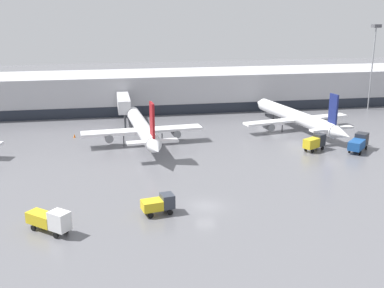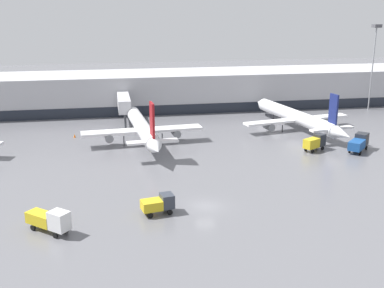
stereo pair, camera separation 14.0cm
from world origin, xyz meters
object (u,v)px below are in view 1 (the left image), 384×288
(service_truck_0, at_px, (315,142))
(traffic_cone_0, at_px, (74,136))
(parked_jet_0, at_px, (142,128))
(service_truck_1, at_px, (50,220))
(service_truck_3, at_px, (159,203))
(parked_jet_1, at_px, (297,117))
(service_truck_2, at_px, (359,142))
(apron_light_mast_1, at_px, (374,44))

(service_truck_0, height_order, traffic_cone_0, service_truck_0)
(parked_jet_0, relative_size, service_truck_1, 5.77)
(service_truck_3, bearing_deg, parked_jet_1, 37.24)
(service_truck_2, xyz_separation_m, traffic_cone_0, (-50.78, 18.15, -1.25))
(parked_jet_0, xyz_separation_m, service_truck_3, (-0.43, -31.54, -1.73))
(service_truck_3, bearing_deg, parked_jet_0, 78.40)
(parked_jet_0, xyz_separation_m, service_truck_2, (37.80, -11.14, -1.52))
(parked_jet_0, xyz_separation_m, service_truck_0, (30.14, -9.50, -1.53))
(parked_jet_0, relative_size, parked_jet_1, 0.95)
(parked_jet_1, height_order, service_truck_0, parked_jet_1)
(parked_jet_1, relative_size, service_truck_1, 6.07)
(service_truck_0, xyz_separation_m, service_truck_2, (7.66, -1.64, 0.01))
(parked_jet_0, height_order, service_truck_2, parked_jet_0)
(service_truck_1, distance_m, service_truck_2, 56.22)
(service_truck_2, bearing_deg, traffic_cone_0, 114.84)
(parked_jet_0, bearing_deg, service_truck_2, -111.10)
(service_truck_0, height_order, apron_light_mast_1, apron_light_mast_1)
(service_truck_2, bearing_deg, parked_jet_1, 61.79)
(parked_jet_0, height_order, parked_jet_1, parked_jet_0)
(service_truck_2, bearing_deg, parked_jet_0, 118.08)
(service_truck_1, relative_size, apron_light_mast_1, 0.27)
(parked_jet_1, distance_m, apron_light_mast_1, 32.53)
(parked_jet_0, distance_m, service_truck_0, 31.64)
(parked_jet_1, distance_m, service_truck_2, 17.25)
(parked_jet_0, bearing_deg, traffic_cone_0, 56.99)
(service_truck_3, xyz_separation_m, apron_light_mast_1, (58.24, 52.51, 14.69))
(service_truck_3, height_order, apron_light_mast_1, apron_light_mast_1)
(traffic_cone_0, bearing_deg, parked_jet_1, -2.13)
(service_truck_0, height_order, service_truck_1, service_truck_1)
(service_truck_2, bearing_deg, service_truck_1, 158.97)
(service_truck_2, distance_m, service_truck_3, 43.33)
(service_truck_1, height_order, service_truck_3, service_truck_1)
(service_truck_3, distance_m, traffic_cone_0, 40.55)
(parked_jet_1, distance_m, traffic_cone_0, 45.75)
(service_truck_2, relative_size, service_truck_3, 1.31)
(traffic_cone_0, bearing_deg, parked_jet_0, -28.34)
(parked_jet_0, distance_m, service_truck_3, 31.59)
(parked_jet_1, height_order, apron_light_mast_1, apron_light_mast_1)
(service_truck_3, relative_size, apron_light_mast_1, 0.21)
(service_truck_1, bearing_deg, parked_jet_0, 110.14)
(service_truck_1, relative_size, traffic_cone_0, 7.82)
(parked_jet_0, bearing_deg, service_truck_3, 174.54)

